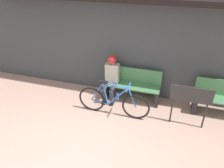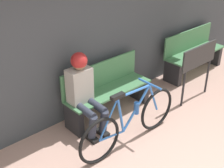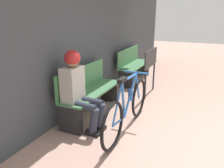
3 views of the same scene
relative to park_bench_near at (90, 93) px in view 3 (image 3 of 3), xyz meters
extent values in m
cube|color=#3D4247|center=(-0.48, 0.34, 1.22)|extent=(12.00, 0.12, 3.20)
cube|color=#477F51|center=(0.00, -0.05, 0.04)|extent=(1.46, 0.42, 0.03)
cube|color=#477F51|center=(0.00, 0.14, 0.26)|extent=(1.46, 0.03, 0.40)
cube|color=#232326|center=(-0.68, -0.05, -0.18)|extent=(0.10, 0.36, 0.41)
cube|color=#232326|center=(0.68, -0.05, -0.18)|extent=(0.10, 0.36, 0.41)
torus|color=black|center=(-0.80, -0.78, -0.06)|extent=(0.65, 0.04, 0.65)
torus|color=black|center=(0.28, -0.78, -0.06)|extent=(0.65, 0.04, 0.65)
cylinder|color=blue|center=(-0.21, -0.78, 0.42)|extent=(0.58, 0.03, 0.07)
cylinder|color=blue|center=(-0.16, -0.78, 0.14)|extent=(0.50, 0.03, 0.55)
cylinder|color=blue|center=(-0.45, -0.78, 0.16)|extent=(0.14, 0.03, 0.57)
cylinder|color=blue|center=(-0.60, -0.78, -0.09)|extent=(0.41, 0.03, 0.09)
cylinder|color=blue|center=(-0.65, -0.78, 0.19)|extent=(0.32, 0.02, 0.51)
cylinder|color=blue|center=(0.18, -0.78, 0.17)|extent=(0.22, 0.03, 0.48)
cube|color=black|center=(-0.50, -0.78, 0.47)|extent=(0.20, 0.07, 0.05)
cylinder|color=blue|center=(0.08, -0.78, 0.43)|extent=(0.03, 0.40, 0.03)
cylinder|color=#235199|center=(-0.16, -0.78, 0.14)|extent=(0.07, 0.07, 0.17)
cylinder|color=#2D3342|center=(-0.62, -0.25, 0.05)|extent=(0.11, 0.39, 0.13)
cylinder|color=#2D3342|center=(-0.62, -0.41, -0.15)|extent=(0.11, 0.17, 0.38)
cube|color=black|center=(-0.62, -0.38, -0.36)|extent=(0.10, 0.22, 0.06)
cylinder|color=#2D3342|center=(-0.42, -0.25, 0.05)|extent=(0.11, 0.39, 0.13)
cylinder|color=#2D3342|center=(-0.42, -0.41, -0.15)|extent=(0.11, 0.17, 0.38)
cube|color=black|center=(-0.42, -0.38, -0.36)|extent=(0.10, 0.22, 0.06)
cube|color=#B7B2A8|center=(-0.52, -0.01, 0.31)|extent=(0.34, 0.22, 0.51)
sphere|color=#9E7556|center=(-0.52, -0.03, 0.67)|extent=(0.20, 0.20, 0.20)
sphere|color=#B22323|center=(-0.52, -0.03, 0.70)|extent=(0.23, 0.23, 0.23)
cube|color=#477F51|center=(2.25, -0.05, 0.04)|extent=(1.44, 0.42, 0.03)
cube|color=#477F51|center=(2.25, 0.14, 0.26)|extent=(1.44, 0.03, 0.40)
cube|color=#232326|center=(1.58, -0.05, -0.18)|extent=(0.10, 0.36, 0.41)
cube|color=#232326|center=(2.92, -0.05, -0.18)|extent=(0.10, 0.36, 0.41)
cylinder|color=#232326|center=(1.06, -0.66, -0.08)|extent=(0.04, 0.04, 0.62)
cylinder|color=#232326|center=(1.75, -0.66, -0.08)|extent=(0.04, 0.04, 0.62)
cube|color=#2D2D2D|center=(1.40, -0.66, 0.41)|extent=(0.86, 0.03, 0.36)
camera|label=1|loc=(0.95, -4.80, 2.87)|focal=35.00mm
camera|label=2|loc=(-2.73, -3.17, 2.41)|focal=50.00mm
camera|label=3|loc=(-3.04, -1.79, 1.28)|focal=35.00mm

